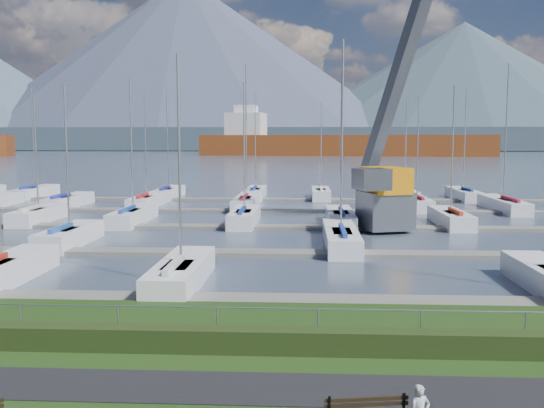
{
  "coord_description": "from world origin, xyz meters",
  "views": [
    {
      "loc": [
        1.56,
        -17.42,
        6.19
      ],
      "look_at": [
        0.0,
        12.0,
        3.0
      ],
      "focal_mm": 40.0,
      "sensor_mm": 36.0,
      "label": 1
    }
  ],
  "objects": [
    {
      "name": "path",
      "position": [
        0.0,
        -3.0,
        0.01
      ],
      "size": [
        160.0,
        2.0,
        0.04
      ],
      "primitive_type": "cube",
      "color": "black",
      "rests_on": "grass"
    },
    {
      "name": "water",
      "position": [
        0.0,
        260.0,
        -0.4
      ],
      "size": [
        800.0,
        540.0,
        0.2
      ],
      "primitive_type": "cube",
      "color": "#3E495A"
    },
    {
      "name": "hedge",
      "position": [
        0.0,
        -0.4,
        0.35
      ],
      "size": [
        80.0,
        0.7,
        0.7
      ],
      "primitive_type": "cube",
      "color": "#233212",
      "rests_on": "grass"
    },
    {
      "name": "fence",
      "position": [
        0.0,
        0.0,
        1.2
      ],
      "size": [
        80.0,
        0.04,
        0.04
      ],
      "primitive_type": "cylinder",
      "rotation": [
        0.0,
        1.57,
        0.0
      ],
      "color": "gray",
      "rests_on": "grass"
    },
    {
      "name": "foothill",
      "position": [
        0.0,
        330.0,
        6.0
      ],
      "size": [
        900.0,
        80.0,
        12.0
      ],
      "primitive_type": "cube",
      "color": "#3A4A56",
      "rests_on": "water"
    },
    {
      "name": "mountains",
      "position": [
        7.35,
        404.62,
        46.68
      ],
      "size": [
        1190.0,
        360.0,
        115.0
      ],
      "color": "#445563",
      "rests_on": "water"
    },
    {
      "name": "docks",
      "position": [
        0.0,
        26.0,
        -0.22
      ],
      "size": [
        90.0,
        41.6,
        0.25
      ],
      "color": "gray",
      "rests_on": "water"
    },
    {
      "name": "person",
      "position": [
        4.01,
        -5.18,
        0.62
      ],
      "size": [
        0.53,
        0.44,
        1.24
      ],
      "primitive_type": "imported",
      "rotation": [
        0.0,
        0.0,
        0.36
      ],
      "color": "#B3B4BA",
      "rests_on": "grass"
    },
    {
      "name": "crane",
      "position": [
        7.71,
        26.25,
        5.33
      ],
      "size": [
        7.28,
        13.07,
        22.35
      ],
      "rotation": [
        0.0,
        0.0,
        0.3
      ],
      "color": "slate",
      "rests_on": "water"
    },
    {
      "name": "cargo_ship_mid",
      "position": [
        12.47,
        215.31,
        3.46
      ],
      "size": [
        110.96,
        31.9,
        21.5
      ],
      "rotation": [
        0.0,
        0.0,
        -0.13
      ],
      "color": "brown",
      "rests_on": "water"
    },
    {
      "name": "sailboat_fleet",
      "position": [
        -4.27,
        30.15,
        5.36
      ],
      "size": [
        73.88,
        49.35,
        13.55
      ],
      "color": "navy",
      "rests_on": "water"
    }
  ]
}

